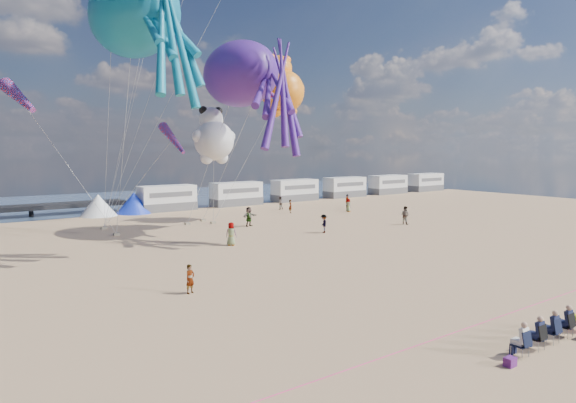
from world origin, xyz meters
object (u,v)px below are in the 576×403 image
Objects in this scene: kite_teddy_orange at (283,92)px; beachgoer_1 at (405,215)px; sandbag_b at (188,224)px; motorhome_4 at (388,185)px; cooler_purple at (510,362)px; standing_person at (190,279)px; windsock_right at (173,139)px; spectator_row at (551,326)px; windsock_mid at (260,87)px; beachgoer_2 at (324,224)px; sandbag_e at (104,228)px; tent_blue at (134,203)px; beachgoer_5 at (290,206)px; beachgoer_4 at (249,217)px; beachgoer_7 at (280,203)px; windsock_left at (19,97)px; sandbag_a at (117,234)px; sandbag_c at (213,222)px; kite_octopus_purple at (240,74)px; motorhome_0 at (167,198)px; beachgoer_0 at (348,205)px; tent_white at (98,205)px; kite_octopus_teal at (134,15)px; motorhome_3 at (345,187)px; motorhome_5 at (426,182)px; beachgoer_6 at (231,234)px; beachgoer_3 at (347,201)px; motorhome_1 at (236,194)px; motorhome_2 at (295,190)px; sandbag_d at (203,220)px.

beachgoer_1 is at bearing -34.33° from kite_teddy_orange.
beachgoer_1 reaches higher than sandbag_b.
cooler_purple is (-46.22, -48.08, -1.34)m from motorhome_4.
windsock_right reaches higher than standing_person.
windsock_mid is (5.41, 28.35, 12.01)m from spectator_row.
sandbag_b is (10.17, 21.77, -0.64)m from standing_person.
beachgoer_2 is 3.24× the size of sandbag_e.
tent_blue is 8.00× the size of sandbag_e.
sandbag_b is 0.08× the size of windsock_mid.
beachgoer_4 is at bearing 157.02° from beachgoer_5.
beachgoer_4 is (14.46, 17.41, 0.18)m from standing_person.
standing_person is at bearing 60.23° from beachgoer_7.
tent_blue is at bearing 42.61° from windsock_left.
sandbag_a is 10.00m from sandbag_c.
tent_blue is 0.62× the size of windsock_left.
kite_octopus_purple is (7.25, 29.58, 13.58)m from cooler_purple.
motorhome_0 is 12.14m from sandbag_b.
sandbag_e is 0.08× the size of windsock_left.
beachgoer_0 is 23.39m from windsock_right.
windsock_mid reaches higher than cooler_purple.
tent_white is 0.31× the size of kite_octopus_teal.
beachgoer_1 is 18.82m from sandbag_c.
beachgoer_4 is 0.15× the size of kite_octopus_purple.
beachgoer_5 is (-3.80, 13.60, -0.12)m from beachgoer_1.
tent_white is 21.21m from beachgoer_5.
motorhome_3 is at bearing 0.00° from tent_white.
beachgoer_1 is 14.12m from beachgoer_5.
motorhome_5 is at bearing 9.44° from sandbag_e.
beachgoer_2 is 9.50m from beachgoer_6.
sandbag_e is (-21.83, -2.68, -0.65)m from beachgoer_7.
beachgoer_1 is 28.51m from sandbag_e.
beachgoer_5 is at bearing -2.27° from sandbag_e.
beachgoer_5 is at bearing -149.94° from motorhome_3.
beachgoer_3 reaches higher than beachgoer_2.
motorhome_4 is 4.27× the size of beachgoer_5.
cooler_purple is 34.44m from sandbag_a.
standing_person is 20.93m from windsock_left.
motorhome_4 is (28.50, 0.00, 0.00)m from motorhome_1.
motorhome_1 is 51.25m from cooler_purple.
motorhome_1 reaches higher than tent_blue.
sandbag_b is 8.99m from windsock_right.
kite_teddy_orange is (-31.36, -14.23, 11.59)m from motorhome_4.
beachgoer_6 is 0.15× the size of kite_octopus_purple.
motorhome_4 is at bearing 0.00° from tent_blue.
motorhome_2 is 46.39m from standing_person.
sandbag_b is at bearing -166.95° from motorhome_5.
tent_blue reaches higher than beachgoer_3.
tent_white is 8.00× the size of sandbag_e.
sandbag_d is 21.05m from windsock_left.
beachgoer_6 is 3.57× the size of sandbag_b.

